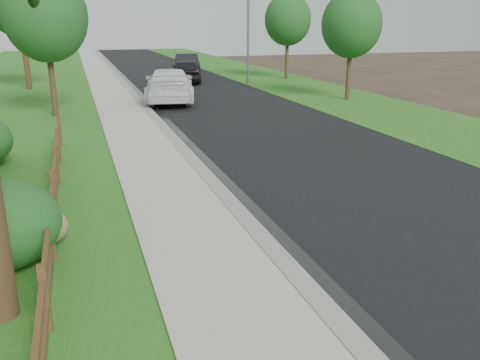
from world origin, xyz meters
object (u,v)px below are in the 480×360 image
object	(u,v)px
ranch_fence	(52,209)
white_suv	(169,85)
dark_car_mid	(186,70)
streetlight	(246,17)

from	to	relation	value
ranch_fence	white_suv	bearing A→B (deg)	72.24
ranch_fence	white_suv	world-z (taller)	white_suv
white_suv	dark_car_mid	bearing A→B (deg)	-96.66
white_suv	dark_car_mid	world-z (taller)	white_suv
white_suv	dark_car_mid	size ratio (longest dim) A/B	1.26
ranch_fence	dark_car_mid	bearing A→B (deg)	72.30
ranch_fence	dark_car_mid	distance (m)	27.82
ranch_fence	streetlight	distance (m)	27.04
ranch_fence	white_suv	size ratio (longest dim) A/B	2.71
white_suv	dark_car_mid	distance (m)	9.45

